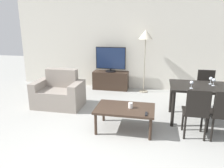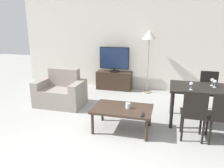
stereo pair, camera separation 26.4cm
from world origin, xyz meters
name	(u,v)px [view 1 (the left image)]	position (x,y,z in m)	size (l,w,h in m)	color
wall_back	(129,42)	(0.00, 3.91, 1.35)	(6.80, 0.06, 2.70)	silver
armchair	(59,94)	(-1.38, 2.07, 0.30)	(1.11, 0.70, 0.85)	gray
tv_stand	(111,80)	(-0.47, 3.65, 0.26)	(1.02, 0.39, 0.53)	#38281E
tv	(111,59)	(-0.47, 3.65, 0.88)	(0.86, 0.30, 0.71)	black
coffee_table	(125,110)	(0.30, 1.21, 0.39)	(1.05, 0.69, 0.43)	#38281E
dining_table	(202,90)	(1.72, 1.88, 0.64)	(1.22, 0.81, 0.74)	black
dining_chair_near	(196,110)	(1.50, 1.17, 0.50)	(0.40, 0.40, 0.88)	black
dining_chair_far	(206,88)	(1.93, 2.59, 0.50)	(0.40, 0.40, 0.88)	black
dining_chair_near_right	(224,113)	(1.93, 1.17, 0.50)	(0.40, 0.40, 0.88)	black
floor_lamp	(146,37)	(0.50, 3.57, 1.52)	(0.37, 0.37, 1.73)	gray
remote_primary	(146,114)	(0.69, 0.99, 0.44)	(0.04, 0.15, 0.02)	black
cup_white_near	(131,105)	(0.40, 1.22, 0.48)	(0.08, 0.08, 0.10)	white
wine_glass_left	(211,79)	(1.88, 2.03, 0.84)	(0.07, 0.07, 0.15)	silver
wine_glass_center	(192,83)	(1.47, 1.65, 0.84)	(0.07, 0.07, 0.15)	silver
wine_glass_right	(214,81)	(1.91, 1.92, 0.84)	(0.07, 0.07, 0.15)	silver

